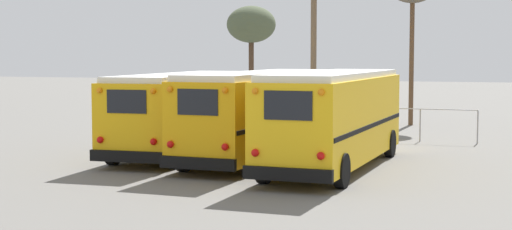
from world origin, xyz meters
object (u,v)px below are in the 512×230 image
at_px(school_bus_0, 184,110).
at_px(utility_pole, 314,49).
at_px(school_bus_2, 334,116).
at_px(bare_tree_1, 251,25).
at_px(school_bus_1, 260,112).

xyz_separation_m(school_bus_0, utility_pole, (1.51, 13.16, 2.38)).
bearing_deg(school_bus_2, school_bus_0, 162.23).
distance_m(utility_pole, bare_tree_1, 10.74).
bearing_deg(utility_pole, bare_tree_1, 127.51).
xyz_separation_m(school_bus_2, utility_pole, (-4.77, 15.18, 2.29)).
distance_m(school_bus_1, bare_tree_1, 23.71).
relative_size(school_bus_0, school_bus_2, 1.01).
xyz_separation_m(school_bus_2, bare_tree_1, (-11.24, 23.60, 3.86)).
bearing_deg(bare_tree_1, utility_pole, -52.49).
xyz_separation_m(school_bus_0, school_bus_2, (6.28, -2.01, 0.09)).
bearing_deg(bare_tree_1, school_bus_2, -64.54).
distance_m(school_bus_0, bare_tree_1, 22.50).
bearing_deg(school_bus_0, school_bus_2, -17.77).
xyz_separation_m(school_bus_0, school_bus_1, (3.14, -0.35, 0.05)).
bearing_deg(school_bus_1, school_bus_0, 173.64).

